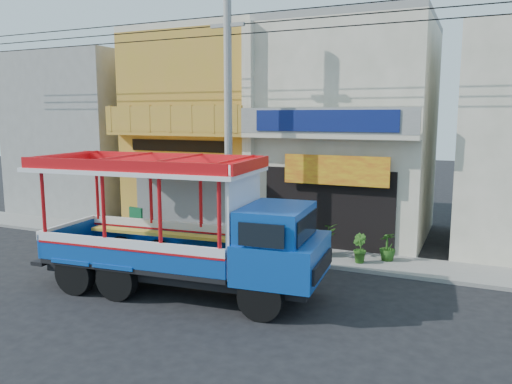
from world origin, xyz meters
TOP-DOWN VIEW (x-y plane):
  - ground at (0.00, 0.00)m, footprint 90.00×90.00m
  - sidewalk at (0.00, 4.00)m, footprint 30.00×2.00m
  - shophouse_left at (-4.00, 7.96)m, footprint 6.00×7.50m
  - shophouse_right at (2.00, 7.96)m, footprint 6.00×6.75m
  - party_pilaster at (-1.00, 4.85)m, footprint 0.35×0.30m
  - filler_building_left at (-11.00, 8.00)m, footprint 6.00×6.00m
  - utility_pole at (-0.85, 3.30)m, footprint 28.00×0.26m
  - songthaew_truck at (0.11, -0.61)m, footprint 8.00×3.16m
  - green_sign at (-5.44, 3.96)m, footprint 0.69×0.42m
  - potted_plant_a at (2.06, 3.98)m, footprint 1.29×1.31m
  - potted_plant_b at (3.40, 3.69)m, footprint 0.64×0.64m
  - potted_plant_c at (4.19, 4.26)m, footprint 0.72×0.72m

SIDE VIEW (x-z plane):
  - ground at x=0.00m, z-range 0.00..0.00m
  - sidewalk at x=0.00m, z-range 0.00..0.12m
  - green_sign at x=-5.44m, z-range 0.04..1.09m
  - potted_plant_b at x=3.40m, z-range 0.12..1.03m
  - potted_plant_c at x=4.19m, z-range 0.12..1.03m
  - potted_plant_a at x=2.06m, z-range 0.12..1.22m
  - songthaew_truck at x=0.11m, z-range -0.07..3.58m
  - filler_building_left at x=-11.00m, z-range 0.00..7.60m
  - party_pilaster at x=-1.00m, z-range 0.00..8.00m
  - shophouse_right at x=2.00m, z-range -0.01..8.23m
  - shophouse_left at x=-4.00m, z-range -0.01..8.23m
  - utility_pole at x=-0.85m, z-range 0.53..9.53m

